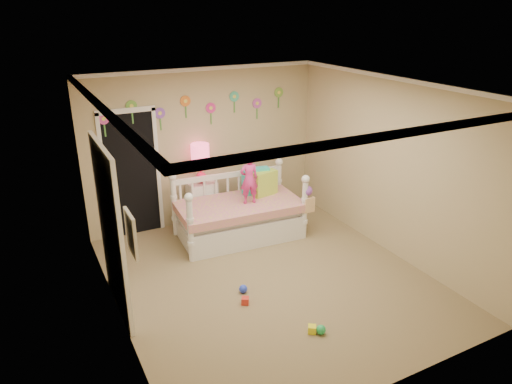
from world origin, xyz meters
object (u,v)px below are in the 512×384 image
daybed (239,206)px  nightstand (202,203)px  table_lamp (200,157)px  child (249,179)px

daybed → nightstand: size_ratio=2.63×
daybed → table_lamp: 1.03m
daybed → child: (0.13, -0.10, 0.46)m
daybed → child: size_ratio=2.46×
daybed → table_lamp: size_ratio=2.97×
nightstand → daybed: bearing=-68.1°
daybed → child: child is taller
table_lamp → nightstand: bearing=0.0°
nightstand → table_lamp: size_ratio=1.13×
child → nightstand: child is taller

